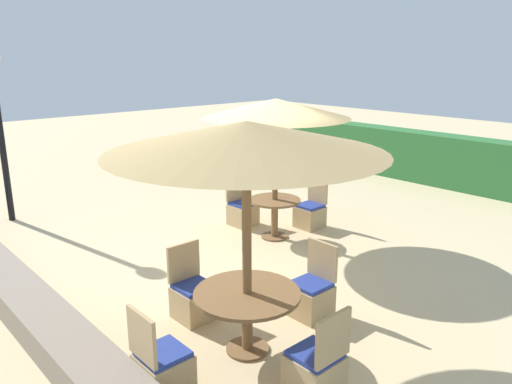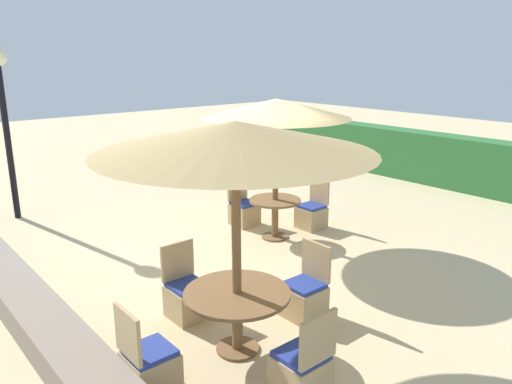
# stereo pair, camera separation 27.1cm
# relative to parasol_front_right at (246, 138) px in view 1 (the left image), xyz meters

# --- Properties ---
(ground_plane) EXTENTS (40.00, 40.00, 0.00)m
(ground_plane) POSITION_rel_parasol_front_right_xyz_m (-2.42, 1.72, -2.39)
(ground_plane) COLOR #D1BA8C
(hedge_row) EXTENTS (13.00, 0.70, 1.26)m
(hedge_row) POSITION_rel_parasol_front_right_xyz_m (-2.42, 8.41, -1.75)
(hedge_row) COLOR #2D6B33
(hedge_row) RESTS_ON ground_plane
(stone_border) EXTENTS (10.00, 0.56, 0.37)m
(stone_border) POSITION_rel_parasol_front_right_xyz_m (-2.42, -1.57, -2.20)
(stone_border) COLOR gray
(stone_border) RESTS_ON ground_plane
(parasol_front_right) EXTENTS (2.85, 2.85, 2.56)m
(parasol_front_right) POSITION_rel_parasol_front_right_xyz_m (0.00, 0.00, 0.00)
(parasol_front_right) COLOR brown
(parasol_front_right) RESTS_ON ground_plane
(round_table_front_right) EXTENTS (1.17, 1.17, 0.71)m
(round_table_front_right) POSITION_rel_parasol_front_right_xyz_m (0.00, -0.00, -1.81)
(round_table_front_right) COLOR brown
(round_table_front_right) RESTS_ON ground_plane
(patio_chair_front_right_east) EXTENTS (0.46, 0.46, 0.93)m
(patio_chair_front_right_east) POSITION_rel_parasol_front_right_xyz_m (0.99, 0.01, -2.12)
(patio_chair_front_right_east) COLOR tan
(patio_chair_front_right_east) RESTS_ON ground_plane
(patio_chair_front_right_west) EXTENTS (0.46, 0.46, 0.93)m
(patio_chair_front_right_west) POSITION_rel_parasol_front_right_xyz_m (-0.99, -0.02, -2.12)
(patio_chair_front_right_west) COLOR tan
(patio_chair_front_right_west) RESTS_ON ground_plane
(patio_chair_front_right_north) EXTENTS (0.46, 0.46, 0.93)m
(patio_chair_front_right_north) POSITION_rel_parasol_front_right_xyz_m (-0.05, 1.11, -2.12)
(patio_chair_front_right_north) COLOR tan
(patio_chair_front_right_north) RESTS_ON ground_plane
(patio_chair_front_right_south) EXTENTS (0.46, 0.46, 0.93)m
(patio_chair_front_right_south) POSITION_rel_parasol_front_right_xyz_m (-0.01, -1.09, -2.12)
(patio_chair_front_right_south) COLOR tan
(patio_chair_front_right_south) RESTS_ON ground_plane
(parasol_center) EXTENTS (2.53, 2.53, 2.47)m
(parasol_center) POSITION_rel_parasol_front_right_xyz_m (-2.34, 2.69, -0.09)
(parasol_center) COLOR brown
(parasol_center) RESTS_ON ground_plane
(round_table_center) EXTENTS (0.91, 0.91, 0.71)m
(round_table_center) POSITION_rel_parasol_front_right_xyz_m (-2.34, 2.69, -1.86)
(round_table_center) COLOR brown
(round_table_center) RESTS_ON ground_plane
(patio_chair_center_north) EXTENTS (0.46, 0.46, 0.93)m
(patio_chair_center_north) POSITION_rel_parasol_front_right_xyz_m (-2.29, 3.59, -2.12)
(patio_chair_center_north) COLOR tan
(patio_chair_center_north) RESTS_ON ground_plane
(patio_chair_center_west) EXTENTS (0.46, 0.46, 0.93)m
(patio_chair_center_west) POSITION_rel_parasol_front_right_xyz_m (-3.26, 2.72, -2.12)
(patio_chair_center_west) COLOR tan
(patio_chair_center_west) RESTS_ON ground_plane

